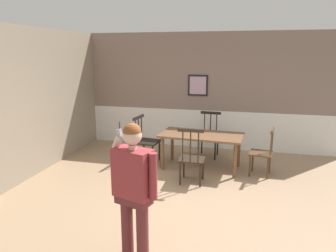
# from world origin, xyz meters

# --- Properties ---
(ground_plane) EXTENTS (6.88, 6.88, 0.00)m
(ground_plane) POSITION_xyz_m (0.00, 0.00, 0.00)
(ground_plane) COLOR #9E7F60
(room_back_partition) EXTENTS (6.26, 0.17, 2.83)m
(room_back_partition) POSITION_xyz_m (-0.00, 3.12, 1.36)
(room_back_partition) COLOR gray
(room_back_partition) RESTS_ON ground_plane
(room_left_partition) EXTENTS (0.13, 6.22, 2.83)m
(room_left_partition) POSITION_xyz_m (-3.13, -0.00, 1.41)
(room_left_partition) COLOR gray
(room_left_partition) RESTS_ON ground_plane
(dining_table) EXTENTS (1.71, 0.97, 0.73)m
(dining_table) POSITION_xyz_m (0.02, 1.59, 0.64)
(dining_table) COLOR brown
(dining_table) RESTS_ON ground_plane
(chair_near_window) EXTENTS (0.49, 0.49, 1.02)m
(chair_near_window) POSITION_xyz_m (0.09, 2.39, 0.49)
(chair_near_window) COLOR black
(chair_near_window) RESTS_ON ground_plane
(chair_by_doorway) EXTENTS (0.53, 0.53, 1.01)m
(chair_by_doorway) POSITION_xyz_m (-1.19, 1.68, 0.49)
(chair_by_doorway) COLOR black
(chair_by_doorway) RESTS_ON ground_plane
(chair_at_table_head) EXTENTS (0.46, 0.46, 1.07)m
(chair_at_table_head) POSITION_xyz_m (-0.04, 0.77, 0.50)
(chair_at_table_head) COLOR #2D2319
(chair_at_table_head) RESTS_ON ground_plane
(chair_opposite_corner) EXTENTS (0.48, 0.48, 0.95)m
(chair_opposite_corner) POSITION_xyz_m (1.23, 1.49, 0.46)
(chair_opposite_corner) COLOR #513823
(chair_opposite_corner) RESTS_ON ground_plane
(person_figure) EXTENTS (0.58, 0.36, 1.62)m
(person_figure) POSITION_xyz_m (-0.31, -1.49, 0.93)
(person_figure) COLOR brown
(person_figure) RESTS_ON ground_plane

